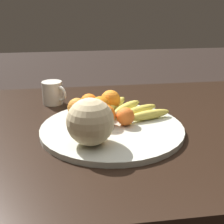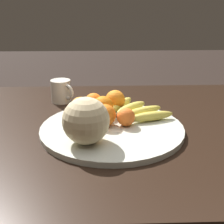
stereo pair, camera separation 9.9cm
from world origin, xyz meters
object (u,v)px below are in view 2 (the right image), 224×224
(banana_bunch, at_px, (135,110))
(orange_side_extra, at_px, (103,106))
(kitchen_table, at_px, (108,149))
(fruit_bowl, at_px, (112,129))
(orange_front_right, at_px, (81,114))
(orange_back_right, at_px, (126,117))
(orange_mid_center, at_px, (94,102))
(orange_front_left, at_px, (80,106))
(melon, at_px, (86,121))
(orange_top_small, at_px, (115,100))
(orange_back_left, at_px, (105,115))
(ceramic_mug, at_px, (61,91))

(banana_bunch, distance_m, orange_side_extra, 0.12)
(kitchen_table, xyz_separation_m, fruit_bowl, (0.01, -0.05, 0.10))
(banana_bunch, height_order, orange_side_extra, orange_side_extra)
(orange_front_right, relative_size, orange_back_right, 1.00)
(fruit_bowl, height_order, orange_mid_center, orange_mid_center)
(banana_bunch, relative_size, orange_front_right, 4.01)
(banana_bunch, xyz_separation_m, orange_back_right, (-0.04, -0.10, 0.01))
(orange_front_left, distance_m, orange_mid_center, 0.07)
(kitchen_table, height_order, fruit_bowl, fruit_bowl)
(fruit_bowl, xyz_separation_m, banana_bunch, (0.09, 0.10, 0.02))
(kitchen_table, bearing_deg, orange_side_extra, 111.71)
(melon, relative_size, orange_top_small, 1.85)
(orange_front_right, height_order, orange_back_left, orange_back_left)
(orange_back_right, bearing_deg, fruit_bowl, -171.03)
(ceramic_mug, bearing_deg, kitchen_table, -54.17)
(orange_front_right, height_order, ceramic_mug, ceramic_mug)
(fruit_bowl, distance_m, orange_side_extra, 0.11)
(melon, bearing_deg, banana_bunch, 53.15)
(orange_front_right, xyz_separation_m, orange_top_small, (0.12, 0.12, 0.01))
(banana_bunch, bearing_deg, orange_mid_center, 123.13)
(orange_mid_center, bearing_deg, kitchen_table, -64.49)
(orange_front_left, height_order, orange_back_left, orange_back_left)
(fruit_bowl, height_order, melon, melon)
(orange_back_right, xyz_separation_m, ceramic_mug, (-0.24, 0.30, -0.00))
(orange_front_left, relative_size, orange_top_small, 0.92)
(orange_top_small, relative_size, ceramic_mug, 0.74)
(fruit_bowl, height_order, orange_back_left, orange_back_left)
(orange_top_small, bearing_deg, kitchen_table, -104.86)
(kitchen_table, distance_m, ceramic_mug, 0.34)
(orange_front_right, relative_size, ceramic_mug, 0.60)
(orange_front_left, bearing_deg, orange_back_right, -31.98)
(orange_back_right, bearing_deg, orange_front_right, 167.48)
(fruit_bowl, bearing_deg, kitchen_table, 102.39)
(orange_back_left, bearing_deg, orange_side_extra, 93.85)
(melon, bearing_deg, orange_top_small, 70.77)
(orange_back_left, height_order, ceramic_mug, ceramic_mug)
(melon, xyz_separation_m, orange_back_right, (0.12, 0.12, -0.04))
(orange_front_left, xyz_separation_m, ceramic_mug, (-0.09, 0.21, -0.01))
(orange_back_left, relative_size, orange_side_extra, 0.99)
(orange_top_small, bearing_deg, orange_back_right, -79.75)
(banana_bunch, distance_m, orange_back_right, 0.11)
(fruit_bowl, height_order, orange_top_small, orange_top_small)
(fruit_bowl, distance_m, orange_front_right, 0.11)
(melon, height_order, orange_front_left, melon)
(banana_bunch, relative_size, orange_mid_center, 3.72)
(orange_back_right, bearing_deg, kitchen_table, 142.04)
(orange_back_left, bearing_deg, orange_back_right, -2.11)
(orange_mid_center, height_order, orange_top_small, orange_top_small)
(melon, relative_size, banana_bunch, 0.57)
(banana_bunch, bearing_deg, fruit_bowl, -166.87)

